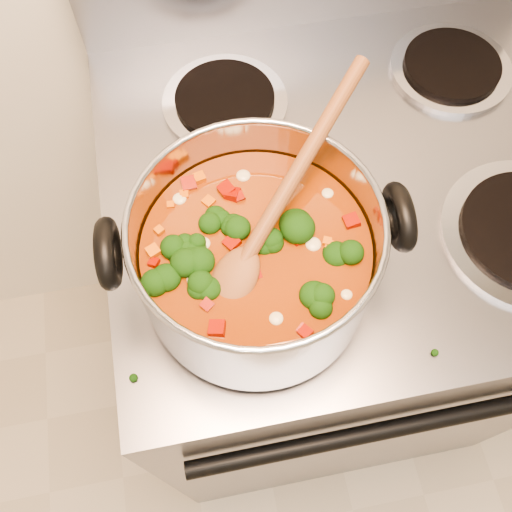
# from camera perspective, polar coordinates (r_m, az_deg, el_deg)

# --- Properties ---
(electric_range) EXTENTS (0.74, 0.67, 1.08)m
(electric_range) POSITION_cam_1_polar(r_m,az_deg,el_deg) (1.21, 7.27, -3.49)
(electric_range) COLOR gray
(electric_range) RESTS_ON ground
(stockpot) EXTENTS (0.32, 0.27, 0.16)m
(stockpot) POSITION_cam_1_polar(r_m,az_deg,el_deg) (0.63, -0.03, -0.23)
(stockpot) COLOR #ADADB6
(stockpot) RESTS_ON electric_range
(wooden_spoon) EXTENTS (0.23, 0.25, 0.12)m
(wooden_spoon) POSITION_cam_1_polar(r_m,az_deg,el_deg) (0.60, 1.15, 3.44)
(wooden_spoon) COLOR brown
(wooden_spoon) RESTS_ON stockpot
(cooktop_crumbs) EXTENTS (0.15, 0.35, 0.01)m
(cooktop_crumbs) POSITION_cam_1_polar(r_m,az_deg,el_deg) (0.75, -1.49, 4.32)
(cooktop_crumbs) COLOR black
(cooktop_crumbs) RESTS_ON electric_range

